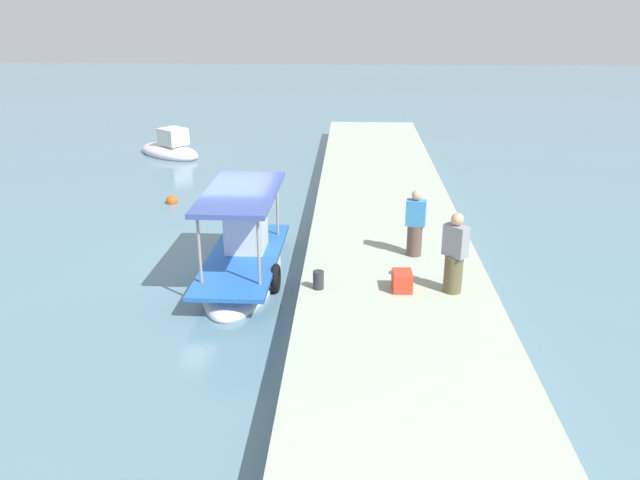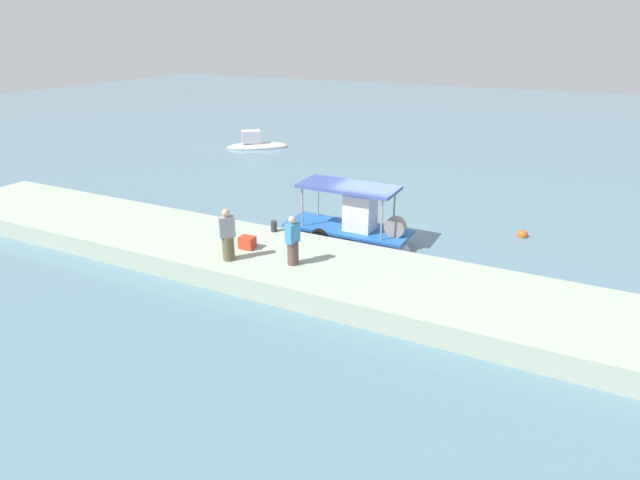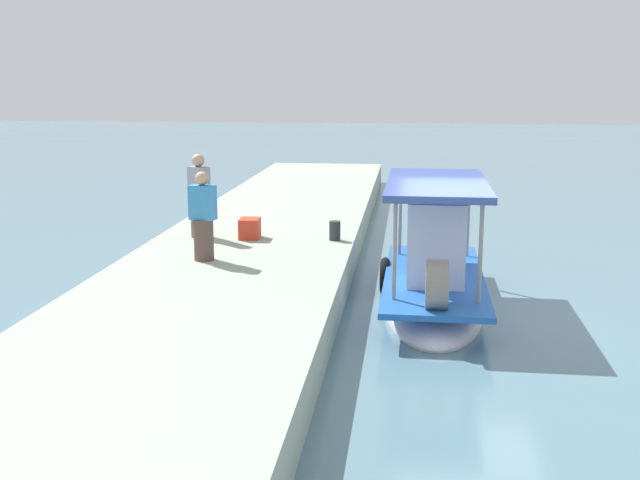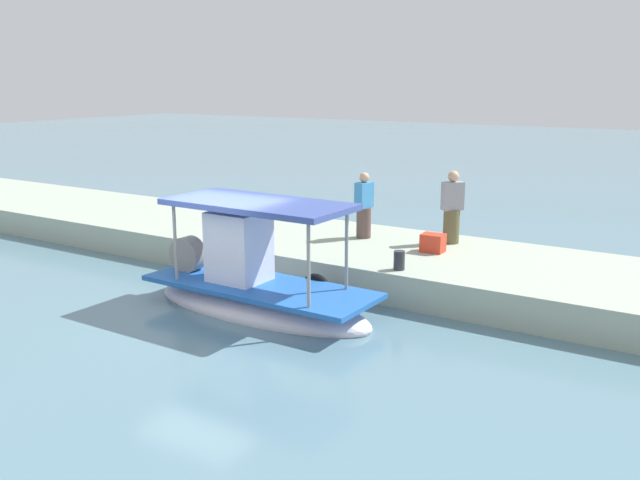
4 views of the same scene
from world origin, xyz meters
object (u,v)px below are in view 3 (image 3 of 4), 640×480
(fisherman_by_crate, at_px, (199,200))
(cargo_crate, at_px, (250,228))
(fisherman_near_bollard, at_px, (203,220))
(main_fishing_boat, at_px, (434,283))
(mooring_bollard, at_px, (335,231))

(fisherman_by_crate, relative_size, cargo_crate, 3.46)
(fisherman_near_bollard, relative_size, cargo_crate, 3.23)
(main_fishing_boat, relative_size, fisherman_by_crate, 2.92)
(mooring_bollard, xyz_separation_m, cargo_crate, (0.01, -1.83, 0.01))
(main_fishing_boat, bearing_deg, cargo_crate, -120.60)
(fisherman_near_bollard, distance_m, mooring_bollard, 3.15)
(main_fishing_boat, distance_m, fisherman_by_crate, 5.55)
(fisherman_near_bollard, xyz_separation_m, fisherman_by_crate, (-2.11, -0.64, 0.05))
(main_fishing_boat, relative_size, mooring_bollard, 12.81)
(mooring_bollard, bearing_deg, fisherman_near_bollard, -47.16)
(fisherman_by_crate, xyz_separation_m, mooring_bollard, (-0.00, 2.92, -0.61))
(fisherman_near_bollard, height_order, fisherman_by_crate, fisherman_by_crate)
(fisherman_by_crate, bearing_deg, main_fishing_boat, 65.13)
(fisherman_by_crate, bearing_deg, cargo_crate, 89.35)
(fisherman_by_crate, bearing_deg, mooring_bollard, 90.02)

